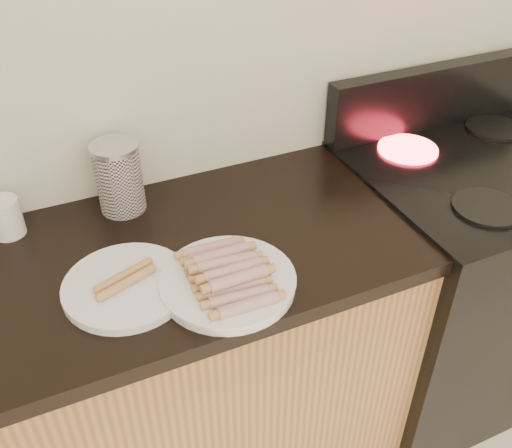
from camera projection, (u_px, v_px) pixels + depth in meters
name	position (u px, v px, depth m)	size (l,w,h in m)	color
wall_back	(192.00, 34.00, 1.41)	(4.00, 0.04, 2.60)	silver
stove	(458.00, 281.00, 1.93)	(0.76, 0.65, 0.91)	black
stove_panel	(435.00, 96.00, 1.81)	(0.76, 0.06, 0.20)	black
burner_near_left	(487.00, 207.00, 1.48)	(0.18, 0.18, 0.01)	black
burner_far_left	(408.00, 149.00, 1.73)	(0.18, 0.18, 0.01)	#FF1E2D
burner_far_right	(494.00, 128.00, 1.84)	(0.18, 0.18, 0.01)	black
main_plate	(228.00, 283.00, 1.25)	(0.30, 0.30, 0.02)	white
side_plate	(127.00, 286.00, 1.25)	(0.28, 0.28, 0.02)	silver
hotdog_pile	(227.00, 272.00, 1.24)	(0.13, 0.24, 0.05)	#963937
plain_sausages	(125.00, 279.00, 1.23)	(0.13, 0.09, 0.02)	#B45839
canister	(119.00, 177.00, 1.45)	(0.12, 0.12, 0.19)	white
mug	(5.00, 217.00, 1.39)	(0.08, 0.08, 0.10)	white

